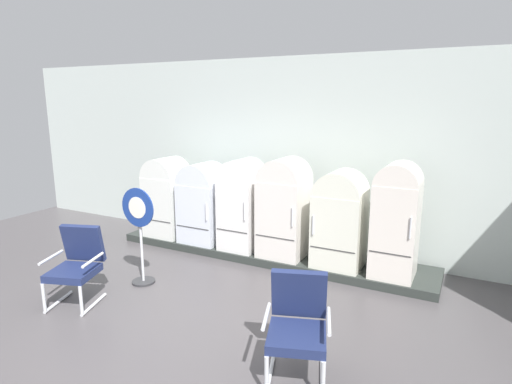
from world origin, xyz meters
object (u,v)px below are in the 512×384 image
object	(u,v)px
armchair_left	(77,262)
sign_stand	(140,234)
refrigerator_3	(284,205)
refrigerator_4	(340,217)
refrigerator_2	(242,201)
refrigerator_5	(396,217)
refrigerator_0	(167,195)
refrigerator_1	(203,201)
armchair_right	(298,322)

from	to	relation	value
armchair_left	sign_stand	distance (m)	0.87
refrigerator_3	refrigerator_4	bearing A→B (deg)	-1.33
refrigerator_2	refrigerator_5	size ratio (longest dim) A/B	0.93
sign_stand	refrigerator_0	bearing A→B (deg)	117.46
refrigerator_4	sign_stand	world-z (taller)	refrigerator_4
refrigerator_3	refrigerator_4	xyz separation A→B (m)	(0.89, -0.02, -0.07)
refrigerator_0	refrigerator_5	bearing A→B (deg)	-0.07
refrigerator_5	sign_stand	xyz separation A→B (m)	(-3.10, -1.61, -0.25)
armchair_left	refrigerator_0	bearing A→B (deg)	101.91
refrigerator_1	refrigerator_4	size ratio (longest dim) A/B	0.96
refrigerator_4	refrigerator_5	size ratio (longest dim) A/B	0.89
refrigerator_3	armchair_right	distance (m)	2.81
armchair_left	sign_stand	world-z (taller)	sign_stand
refrigerator_1	refrigerator_5	bearing A→B (deg)	-0.33
refrigerator_1	refrigerator_4	bearing A→B (deg)	-0.32
sign_stand	refrigerator_1	bearing A→B (deg)	92.42
refrigerator_0	refrigerator_3	distance (m)	2.27
armchair_right	refrigerator_0	bearing A→B (deg)	144.86
refrigerator_4	refrigerator_5	distance (m)	0.79
refrigerator_5	refrigerator_4	bearing A→B (deg)	179.65
refrigerator_5	armchair_right	xyz separation A→B (m)	(-0.43, -2.47, -0.45)
refrigerator_0	sign_stand	xyz separation A→B (m)	(0.84, -1.61, -0.15)
refrigerator_1	refrigerator_2	distance (m)	0.76
refrigerator_1	refrigerator_2	bearing A→B (deg)	0.66
refrigerator_3	refrigerator_1	bearing A→B (deg)	-179.72
refrigerator_0	refrigerator_4	bearing A→B (deg)	0.00
refrigerator_4	refrigerator_0	bearing A→B (deg)	-180.00
sign_stand	refrigerator_4	bearing A→B (deg)	34.76
refrigerator_4	refrigerator_3	bearing A→B (deg)	178.67
armchair_left	armchair_right	xyz separation A→B (m)	(3.00, -0.08, 0.00)
refrigerator_0	refrigerator_4	xyz separation A→B (m)	(3.16, 0.00, 0.01)
refrigerator_5	armchair_right	distance (m)	2.54
refrigerator_4	armchair_left	size ratio (longest dim) A/B	1.46
refrigerator_0	refrigerator_4	world-z (taller)	refrigerator_4
refrigerator_2	armchair_right	distance (m)	3.21
refrigerator_0	refrigerator_4	distance (m)	3.16
armchair_left	refrigerator_1	bearing A→B (deg)	83.73
refrigerator_0	armchair_left	size ratio (longest dim) A/B	1.45
sign_stand	refrigerator_3	bearing A→B (deg)	48.70
refrigerator_2	armchair_left	size ratio (longest dim) A/B	1.52
refrigerator_4	refrigerator_1	bearing A→B (deg)	179.68
refrigerator_1	sign_stand	xyz separation A→B (m)	(0.07, -1.63, -0.12)
refrigerator_0	refrigerator_5	size ratio (longest dim) A/B	0.88
refrigerator_3	refrigerator_4	world-z (taller)	refrigerator_3
refrigerator_3	armchair_right	size ratio (longest dim) A/B	1.59
armchair_left	sign_stand	xyz separation A→B (m)	(0.33, 0.78, 0.19)
refrigerator_4	armchair_right	world-z (taller)	refrigerator_4
refrigerator_1	armchair_left	xyz separation A→B (m)	(-0.26, -2.41, -0.31)
refrigerator_1	armchair_right	distance (m)	3.71
refrigerator_5	armchair_right	size ratio (longest dim) A/B	1.64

